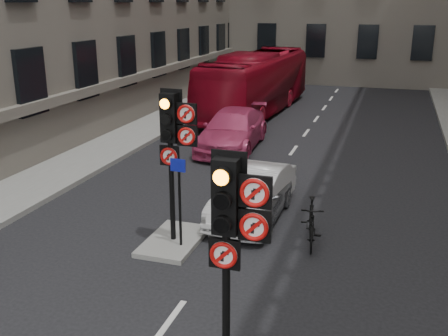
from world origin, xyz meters
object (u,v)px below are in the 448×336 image
Objects in this scene: car_pink at (233,130)px; motorcyclist at (225,192)px; car_white at (253,193)px; car_silver at (254,195)px; info_sign at (179,190)px; signal_near at (232,221)px; motorcycle at (311,223)px; signal_far at (174,134)px; bus_red at (256,83)px.

motorcyclist reaches higher than car_pink.
car_pink reaches higher than car_white.
car_silver is 0.75× the size of car_pink.
info_sign is at bearing -83.51° from car_pink.
signal_near is 2.00× the size of motorcycle.
info_sign reaches higher than motorcycle.
motorcyclist is at bearing 108.69° from signal_near.
car_white is at bearing 101.88° from signal_near.
signal_near is at bearing -78.28° from car_silver.
car_white reaches higher than car_silver.
motorcycle is 1.04× the size of motorcyclist.
car_pink is at bearing 106.97° from signal_near.
car_pink is 2.85× the size of motorcycle.
motorcycle is at bearing -32.13° from car_silver.
signal_far reaches higher than signal_near.
car_silver is 0.95× the size of car_white.
signal_far is 0.89× the size of car_white.
car_white is 2.24× the size of motorcycle.
motorcyclist is (-2.32, 0.56, 0.32)m from motorcycle.
car_white is 2.83m from info_sign.
car_silver is at bearing -72.07° from bus_red.
signal_far reaches higher than bus_red.
signal_near reaches higher than motorcyclist.
info_sign is at bearing -51.18° from signal_far.
signal_near is 5.43m from motorcycle.
motorcycle is at bearing 85.04° from signal_near.
motorcycle is at bearing -67.01° from bus_red.
signal_far reaches higher than car_white.
signal_far is 0.32× the size of bus_red.
bus_red is (-4.72, 19.57, -1.03)m from signal_near.
signal_far reaches higher than info_sign.
bus_red reaches higher than info_sign.
signal_far is at bearing -123.13° from car_silver.
bus_red is at bearing 107.29° from car_white.
info_sign is (1.47, -8.89, 0.74)m from car_pink.
signal_far reaches higher than car_silver.
car_pink is at bearing -79.37° from bus_red.
signal_near is 0.70× the size of car_pink.
motorcyclist is at bearing -75.05° from bus_red.
signal_far is 3.21m from car_silver.
signal_near is 4.57m from info_sign.
car_pink is at bearing 111.81° from car_silver.
car_white is (-0.06, 0.15, 0.01)m from car_silver.
bus_red is at bearing 97.76° from signal_far.
motorcycle is (4.29, -7.62, -0.20)m from car_pink.
signal_near reaches higher than motorcycle.
bus_red reaches higher than car_silver.
info_sign is (-1.14, -2.33, 0.83)m from car_silver.
car_white is at bearing -71.22° from car_pink.
signal_near reaches higher than bus_red.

